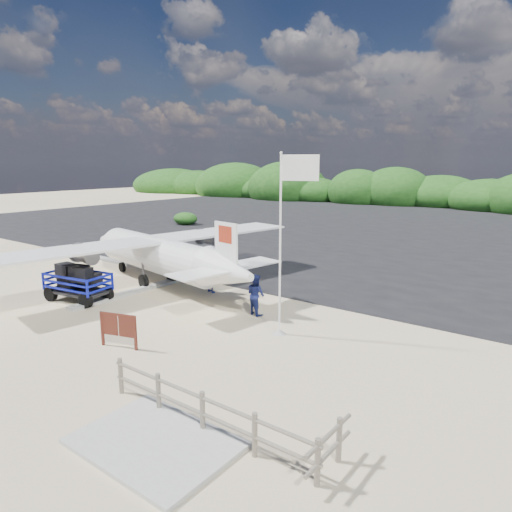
{
  "coord_description": "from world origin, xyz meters",
  "views": [
    {
      "loc": [
        12.68,
        -11.86,
        6.11
      ],
      "look_at": [
        1.17,
        3.48,
        2.15
      ],
      "focal_mm": 32.0,
      "sensor_mm": 36.0,
      "label": 1
    }
  ],
  "objects_px": {
    "aircraft_small": "(354,217)",
    "baggage_cart": "(79,301)",
    "crew_b": "(256,294)",
    "crew_a": "(211,273)",
    "signboard": "(120,347)",
    "flagpole": "(279,334)"
  },
  "relations": [
    {
      "from": "aircraft_small",
      "to": "baggage_cart",
      "type": "bearing_deg",
      "value": 61.63
    },
    {
      "from": "baggage_cart",
      "to": "aircraft_small",
      "type": "bearing_deg",
      "value": 86.65
    },
    {
      "from": "baggage_cart",
      "to": "aircraft_small",
      "type": "distance_m",
      "value": 36.87
    },
    {
      "from": "baggage_cart",
      "to": "crew_b",
      "type": "xyz_separation_m",
      "value": [
        7.47,
        3.28,
        0.84
      ]
    },
    {
      "from": "crew_a",
      "to": "crew_b",
      "type": "bearing_deg",
      "value": 174.16
    },
    {
      "from": "signboard",
      "to": "crew_a",
      "type": "relative_size",
      "value": 0.78
    },
    {
      "from": "signboard",
      "to": "crew_a",
      "type": "distance_m",
      "value": 7.16
    },
    {
      "from": "crew_b",
      "to": "crew_a",
      "type": "bearing_deg",
      "value": -4.0
    },
    {
      "from": "crew_a",
      "to": "signboard",
      "type": "bearing_deg",
      "value": 120.61
    },
    {
      "from": "flagpole",
      "to": "crew_a",
      "type": "bearing_deg",
      "value": 155.78
    },
    {
      "from": "baggage_cart",
      "to": "flagpole",
      "type": "relative_size",
      "value": 0.48
    },
    {
      "from": "baggage_cart",
      "to": "flagpole",
      "type": "bearing_deg",
      "value": 3.06
    },
    {
      "from": "signboard",
      "to": "baggage_cart",
      "type": "bearing_deg",
      "value": 141.97
    },
    {
      "from": "crew_a",
      "to": "baggage_cart",
      "type": "bearing_deg",
      "value": 64.14
    },
    {
      "from": "baggage_cart",
      "to": "crew_a",
      "type": "height_order",
      "value": "crew_a"
    },
    {
      "from": "flagpole",
      "to": "signboard",
      "type": "relative_size",
      "value": 4.36
    },
    {
      "from": "crew_a",
      "to": "aircraft_small",
      "type": "height_order",
      "value": "crew_a"
    },
    {
      "from": "baggage_cart",
      "to": "flagpole",
      "type": "height_order",
      "value": "flagpole"
    },
    {
      "from": "flagpole",
      "to": "crew_b",
      "type": "height_order",
      "value": "flagpole"
    },
    {
      "from": "flagpole",
      "to": "crew_b",
      "type": "distance_m",
      "value": 2.49
    },
    {
      "from": "aircraft_small",
      "to": "flagpole",
      "type": "bearing_deg",
      "value": 76.67
    },
    {
      "from": "crew_a",
      "to": "aircraft_small",
      "type": "xyz_separation_m",
      "value": [
        -7.52,
        32.09,
        -0.95
      ]
    }
  ]
}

